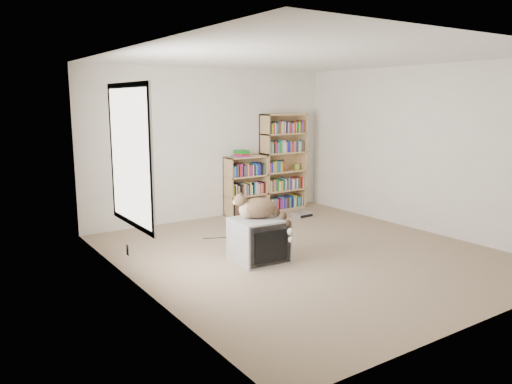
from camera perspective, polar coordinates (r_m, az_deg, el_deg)
floor at (r=6.64m, az=5.62°, el=-6.94°), size 4.50×5.00×0.01m
wall_back at (r=8.44m, az=-5.11°, el=5.46°), size 4.50×0.02×2.50m
wall_front at (r=4.75m, az=25.42°, el=0.62°), size 4.50×0.02×2.50m
wall_left at (r=5.25m, az=-13.49°, el=2.19°), size 0.02×5.00×2.50m
wall_right at (r=8.00m, az=18.38°, el=4.69°), size 0.02×5.00×2.50m
ceiling at (r=6.36m, az=6.03°, el=15.11°), size 4.50×5.00×0.02m
window at (r=5.42m, az=-14.19°, el=4.01°), size 0.02×1.22×1.52m
crt_tv at (r=6.21m, az=0.30°, el=-5.51°), size 0.65×0.60×0.54m
cat at (r=6.13m, az=0.76°, el=-2.19°), size 0.64×0.68×0.56m
bookcase_tall at (r=9.13m, az=3.10°, el=3.20°), size 0.87×0.30×1.74m
bookcase_short at (r=8.72m, az=-1.21°, el=0.52°), size 0.75×0.30×1.03m
book_stack at (r=8.56m, az=-1.57°, el=4.44°), size 0.20×0.26×0.11m
green_mug at (r=9.31m, az=4.68°, el=2.93°), size 0.10×0.10×0.11m
framed_print at (r=9.20m, az=2.86°, el=3.11°), size 0.14×0.05×0.19m
dvd_player at (r=8.63m, az=5.36°, el=-2.60°), size 0.33×0.24×0.07m
wall_outlet at (r=5.83m, az=-14.42°, el=-6.42°), size 0.01×0.08×0.13m
floor_cables at (r=7.52m, az=-1.42°, el=-4.78°), size 1.20×0.70×0.01m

